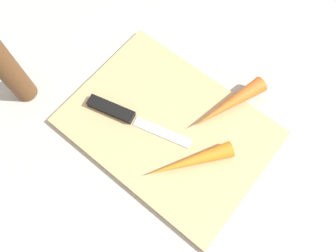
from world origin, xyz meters
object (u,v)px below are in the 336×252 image
Objects in this scene: carrot_long at (228,105)px; carrot_short at (190,162)px; cutting_board at (168,127)px; knife at (118,112)px; pepper_grinder at (8,70)px.

carrot_short is at bearing 22.15° from carrot_long.
knife is at bearing 23.48° from cutting_board.
pepper_grinder is at bearing -42.64° from carrot_short.
carrot_long is (-0.15, -0.13, 0.01)m from knife.
cutting_board is 2.17× the size of pepper_grinder.
pepper_grinder reaches higher than carrot_short.
cutting_board is at bearing -79.98° from carrot_short.
cutting_board is at bearing -15.81° from carrot_long.
cutting_board is at bearing 8.85° from knife.
carrot_short reaches higher than cutting_board.
knife is 1.32× the size of carrot_short.
knife is 0.20m from carrot_long.
knife is 1.27× the size of carrot_long.
knife is 0.16m from carrot_short.
knife is 0.20m from pepper_grinder.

